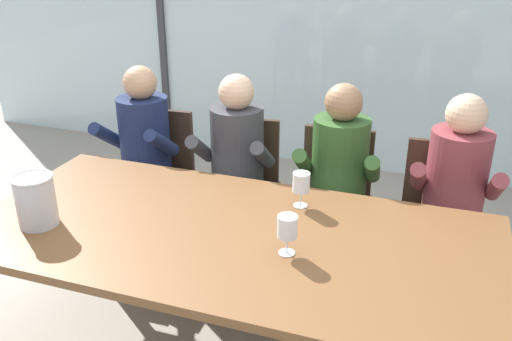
# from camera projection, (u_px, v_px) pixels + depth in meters

# --- Properties ---
(ground) EXTENTS (14.00, 14.00, 0.00)m
(ground) POSITION_uv_depth(u_px,v_px,m) (288.00, 256.00, 3.59)
(ground) COLOR #9E9384
(window_glass_panel) EXTENTS (7.56, 0.03, 2.60)m
(window_glass_panel) POSITION_uv_depth(u_px,v_px,m) (347.00, 19.00, 4.47)
(window_glass_panel) COLOR silver
(window_glass_panel) RESTS_ON ground
(window_mullion_left) EXTENTS (0.06, 0.06, 2.60)m
(window_mullion_left) POSITION_uv_depth(u_px,v_px,m) (161.00, 10.00, 4.96)
(window_mullion_left) COLOR #38383D
(window_mullion_left) RESTS_ON ground
(hillside_vineyard) EXTENTS (13.56, 2.40, 1.92)m
(hillside_vineyard) POSITION_uv_depth(u_px,v_px,m) (388.00, 12.00, 7.31)
(hillside_vineyard) COLOR #568942
(hillside_vineyard) RESTS_ON ground
(dining_table) EXTENTS (2.36, 1.11, 0.74)m
(dining_table) POSITION_uv_depth(u_px,v_px,m) (231.00, 243.00, 2.45)
(dining_table) COLOR brown
(dining_table) RESTS_ON ground
(chair_near_curtain) EXTENTS (0.46, 0.46, 0.89)m
(chair_near_curtain) POSITION_uv_depth(u_px,v_px,m) (158.00, 167.00, 3.62)
(chair_near_curtain) COLOR #332319
(chair_near_curtain) RESTS_ON ground
(chair_left_of_center) EXTENTS (0.49, 0.49, 0.89)m
(chair_left_of_center) POSITION_uv_depth(u_px,v_px,m) (243.00, 179.00, 3.44)
(chair_left_of_center) COLOR #332319
(chair_left_of_center) RESTS_ON ground
(chair_center) EXTENTS (0.46, 0.46, 0.89)m
(chair_center) POSITION_uv_depth(u_px,v_px,m) (334.00, 192.00, 3.28)
(chair_center) COLOR #332319
(chair_center) RESTS_ON ground
(chair_right_of_center) EXTENTS (0.47, 0.47, 0.89)m
(chair_right_of_center) POSITION_uv_depth(u_px,v_px,m) (440.00, 209.00, 3.08)
(chair_right_of_center) COLOR #332319
(chair_right_of_center) RESTS_ON ground
(person_navy_polo) EXTENTS (0.46, 0.61, 1.21)m
(person_navy_polo) POSITION_uv_depth(u_px,v_px,m) (139.00, 149.00, 3.44)
(person_navy_polo) COLOR #192347
(person_navy_polo) RESTS_ON ground
(person_charcoal_jacket) EXTENTS (0.48, 0.63, 1.21)m
(person_charcoal_jacket) POSITION_uv_depth(u_px,v_px,m) (234.00, 162.00, 3.25)
(person_charcoal_jacket) COLOR #38383D
(person_charcoal_jacket) RESTS_ON ground
(person_olive_shirt) EXTENTS (0.48, 0.63, 1.21)m
(person_olive_shirt) POSITION_uv_depth(u_px,v_px,m) (337.00, 177.00, 3.06)
(person_olive_shirt) COLOR #2D5123
(person_olive_shirt) RESTS_ON ground
(person_maroon_top) EXTENTS (0.46, 0.61, 1.21)m
(person_maroon_top) POSITION_uv_depth(u_px,v_px,m) (454.00, 193.00, 2.88)
(person_maroon_top) COLOR brown
(person_maroon_top) RESTS_ON ground
(ice_bucket_primary) EXTENTS (0.18, 0.18, 0.24)m
(ice_bucket_primary) POSITION_uv_depth(u_px,v_px,m) (36.00, 200.00, 2.44)
(ice_bucket_primary) COLOR #B7B7BC
(ice_bucket_primary) RESTS_ON dining_table
(wine_glass_by_left_taster) EXTENTS (0.08, 0.08, 0.17)m
(wine_glass_by_left_taster) POSITION_uv_depth(u_px,v_px,m) (287.00, 228.00, 2.21)
(wine_glass_by_left_taster) COLOR silver
(wine_glass_by_left_taster) RESTS_ON dining_table
(wine_glass_near_bucket) EXTENTS (0.08, 0.08, 0.17)m
(wine_glass_near_bucket) POSITION_uv_depth(u_px,v_px,m) (301.00, 184.00, 2.60)
(wine_glass_near_bucket) COLOR silver
(wine_glass_near_bucket) RESTS_ON dining_table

